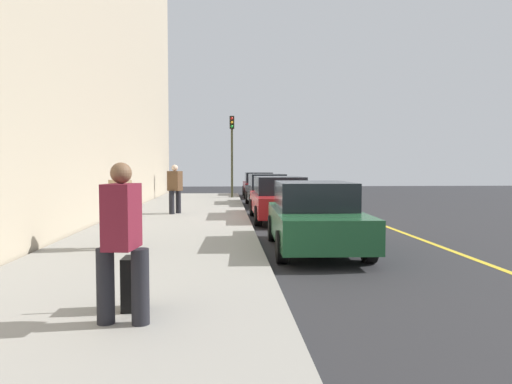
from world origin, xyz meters
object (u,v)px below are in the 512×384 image
traffic_light_pole (232,143)px  rolling_suitcase (133,283)px  pedestrian_tan_coat (120,207)px  parked_car_green (314,216)px  pedestrian_brown_coat (175,188)px  parked_car_maroon (259,185)px  pedestrian_burgundy_coat (122,238)px  parked_car_black (267,190)px  parked_car_red (279,198)px

traffic_light_pole → rolling_suitcase: 20.50m
pedestrian_tan_coat → rolling_suitcase: pedestrian_tan_coat is taller
parked_car_green → pedestrian_brown_coat: 7.81m
parked_car_maroon → traffic_light_pole: 3.92m
pedestrian_burgundy_coat → rolling_suitcase: pedestrian_burgundy_coat is taller
parked_car_black → rolling_suitcase: 16.54m
pedestrian_tan_coat → pedestrian_brown_coat: pedestrian_brown_coat is taller
pedestrian_brown_coat → traffic_light_pole: bearing=166.1°
pedestrian_brown_coat → parked_car_green: bearing=29.3°
parked_car_red → parked_car_green: same height
pedestrian_brown_coat → traffic_light_pole: 9.37m
pedestrian_tan_coat → pedestrian_burgundy_coat: bearing=12.9°
pedestrian_burgundy_coat → rolling_suitcase: (-0.50, 0.00, -0.61)m
parked_car_black → traffic_light_pole: traffic_light_pole is taller
parked_car_maroon → pedestrian_brown_coat: bearing=-18.6°
parked_car_red → traffic_light_pole: (-9.92, -1.51, 2.43)m
parked_car_maroon → rolling_suitcase: bearing=-7.7°
traffic_light_pole → parked_car_black: bearing=21.9°
pedestrian_brown_coat → traffic_light_pole: (-8.87, 2.19, 2.09)m
pedestrian_burgundy_coat → pedestrian_tan_coat: (-4.68, -1.07, -0.05)m
parked_car_black → pedestrian_tan_coat: (12.08, -4.13, 0.27)m
traffic_light_pole → rolling_suitcase: size_ratio=4.57×
parked_car_maroon → pedestrian_tan_coat: 19.13m
parked_car_maroon → rolling_suitcase: size_ratio=4.79×
parked_car_maroon → parked_car_red: bearing=-0.7°
parked_car_black → pedestrian_tan_coat: pedestrian_tan_coat is taller
parked_car_maroon → parked_car_black: size_ratio=1.06×
parked_car_green → parked_car_maroon: bearing=179.9°
pedestrian_brown_coat → rolling_suitcase: bearing=3.8°
parked_car_black → parked_car_red: (5.91, -0.10, 0.00)m
parked_car_red → pedestrian_burgundy_coat: (10.85, -2.95, 0.32)m
pedestrian_burgundy_coat → pedestrian_tan_coat: bearing=-167.1°
parked_car_red → traffic_light_pole: bearing=-171.3°
parked_car_green → pedestrian_burgundy_coat: (5.10, -3.07, 0.32)m
parked_car_black → rolling_suitcase: (16.26, -3.05, -0.29)m
parked_car_black → traffic_light_pole: bearing=-158.1°
parked_car_black → pedestrian_burgundy_coat: (16.76, -3.05, 0.32)m
rolling_suitcase → pedestrian_tan_coat: bearing=-165.6°
parked_car_green → traffic_light_pole: traffic_light_pole is taller
parked_car_green → pedestrian_brown_coat: bearing=-150.7°
parked_car_black → traffic_light_pole: 4.96m
parked_car_red → pedestrian_tan_coat: 7.37m
rolling_suitcase → parked_car_green: bearing=146.3°
pedestrian_burgundy_coat → parked_car_maroon: bearing=172.4°
parked_car_green → rolling_suitcase: (4.59, -3.07, -0.29)m
parked_car_green → traffic_light_pole: (-15.67, -1.63, 2.44)m
parked_car_green → pedestrian_tan_coat: bearing=-84.2°
pedestrian_brown_coat → pedestrian_tan_coat: bearing=-2.6°
parked_car_maroon → pedestrian_brown_coat: size_ratio=2.66×
parked_car_red → pedestrian_brown_coat: size_ratio=2.70×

